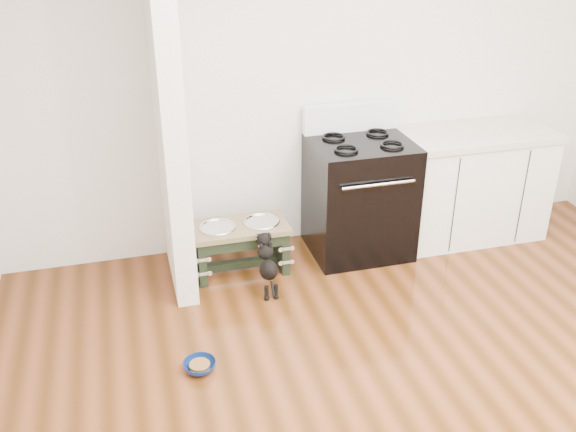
% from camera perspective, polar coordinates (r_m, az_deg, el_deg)
% --- Properties ---
extents(room_shell, '(5.00, 5.00, 5.00)m').
position_cam_1_polar(room_shell, '(2.74, 18.94, 4.59)').
color(room_shell, silver).
rests_on(room_shell, ground).
extents(partition_wall, '(0.15, 0.80, 2.70)m').
position_cam_1_polar(partition_wall, '(4.38, -10.69, 9.82)').
color(partition_wall, silver).
rests_on(partition_wall, ground).
extents(oven_range, '(0.76, 0.69, 1.14)m').
position_cam_1_polar(oven_range, '(5.05, 6.35, 1.83)').
color(oven_range, black).
rests_on(oven_range, ground).
extents(cabinet_run, '(1.24, 0.64, 0.91)m').
position_cam_1_polar(cabinet_run, '(5.49, 15.86, 2.74)').
color(cabinet_run, white).
rests_on(cabinet_run, ground).
extents(dog_feeder, '(0.71, 0.38, 0.41)m').
position_cam_1_polar(dog_feeder, '(4.82, -4.24, -2.02)').
color(dog_feeder, black).
rests_on(dog_feeder, ground).
extents(puppy, '(0.12, 0.37, 0.43)m').
position_cam_1_polar(puppy, '(4.58, -1.85, -4.16)').
color(puppy, black).
rests_on(puppy, ground).
extents(floor_bowl, '(0.20, 0.20, 0.06)m').
position_cam_1_polar(floor_bowl, '(4.02, -7.86, -13.07)').
color(floor_bowl, navy).
rests_on(floor_bowl, ground).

